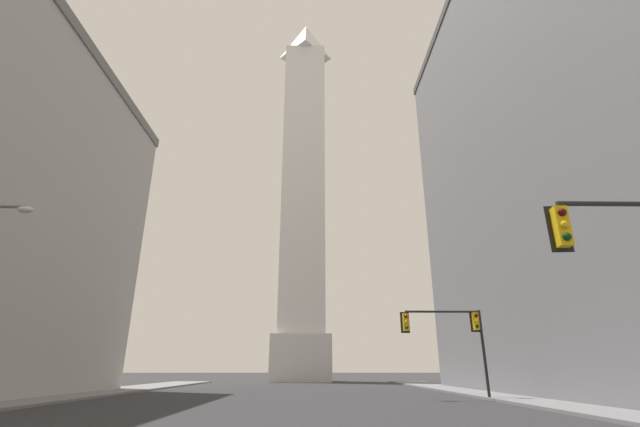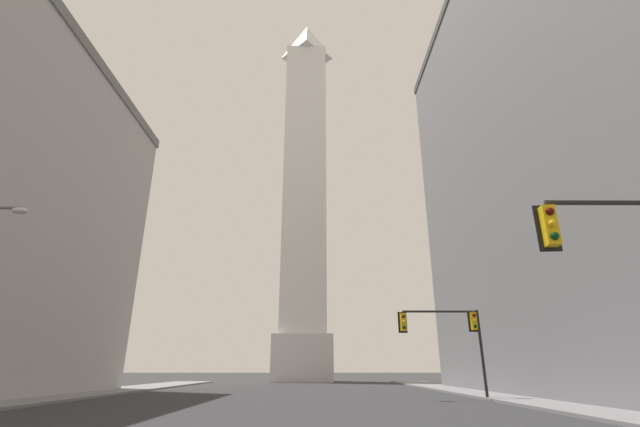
% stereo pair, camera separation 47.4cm
% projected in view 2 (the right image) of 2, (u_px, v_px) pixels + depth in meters
% --- Properties ---
extents(sidewalk_right, '(5.00, 76.74, 0.15)m').
position_uv_depth(sidewalk_right, '(555.00, 403.00, 22.54)').
color(sidewalk_right, slate).
rests_on(sidewalk_right, ground_plane).
extents(obelisk, '(8.60, 8.60, 64.09)m').
position_uv_depth(obelisk, '(305.00, 186.00, 71.31)').
color(obelisk, silver).
rests_on(obelisk, ground_plane).
extents(traffic_light_mid_right, '(5.33, 0.51, 5.37)m').
position_uv_depth(traffic_light_mid_right, '(451.00, 330.00, 27.25)').
color(traffic_light_mid_right, black).
rests_on(traffic_light_mid_right, ground_plane).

